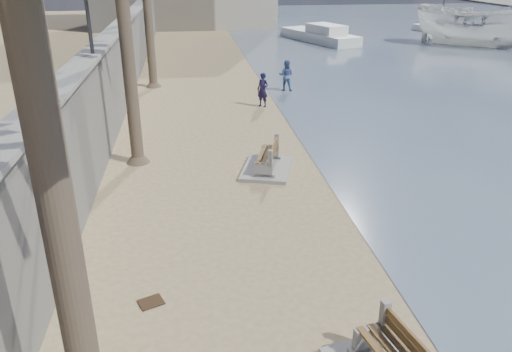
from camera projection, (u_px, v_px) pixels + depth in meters
seawall at (123, 65)px, 23.96m from camera, size 0.45×70.00×3.50m
wall_cap at (119, 26)px, 23.24m from camera, size 0.80×70.00×0.12m
bench_far at (267, 159)px, 16.23m from camera, size 2.07×2.54×0.92m
person_a at (263, 87)px, 23.21m from camera, size 0.79×0.78×1.84m
person_b at (286, 74)px, 26.13m from camera, size 1.04×0.94×1.78m
boat_cruiser at (480, 23)px, 39.41m from camera, size 5.41×5.40×4.45m
yacht_near at (500, 29)px, 47.38m from camera, size 10.71×10.80×1.50m
yacht_far at (319, 37)px, 42.56m from camera, size 5.33×9.01×1.50m
sailboat_west at (441, 26)px, 50.29m from camera, size 6.66×4.06×8.85m
debris_d at (151, 302)px, 10.04m from camera, size 0.58×0.53×0.03m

